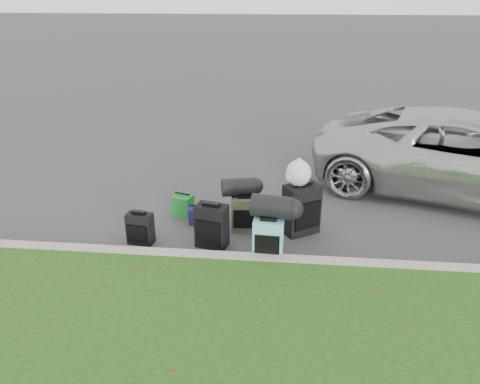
# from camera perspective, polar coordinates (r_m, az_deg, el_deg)

# --- Properties ---
(ground) EXTENTS (120.00, 120.00, 0.00)m
(ground) POSITION_cam_1_polar(r_m,az_deg,el_deg) (7.30, 0.63, -4.62)
(ground) COLOR #383535
(ground) RESTS_ON ground
(curb) EXTENTS (120.00, 0.18, 0.15)m
(curb) POSITION_cam_1_polar(r_m,az_deg,el_deg) (6.40, -0.16, -8.28)
(curb) COLOR #9E937F
(curb) RESTS_ON ground
(suv) EXTENTS (5.77, 4.04, 1.46)m
(suv) POSITION_cam_1_polar(r_m,az_deg,el_deg) (9.22, 26.03, 4.04)
(suv) COLOR #B7B7B2
(suv) RESTS_ON ground
(suitcase_small_black) EXTENTS (0.40, 0.25, 0.46)m
(suitcase_small_black) POSITION_cam_1_polar(r_m,az_deg,el_deg) (7.00, -12.06, -4.36)
(suitcase_small_black) COLOR black
(suitcase_small_black) RESTS_ON ground
(suitcase_large_black_left) EXTENTS (0.49, 0.36, 0.64)m
(suitcase_large_black_left) POSITION_cam_1_polar(r_m,az_deg,el_deg) (6.74, -3.45, -4.15)
(suitcase_large_black_left) COLOR black
(suitcase_large_black_left) RESTS_ON ground
(suitcase_olive) EXTENTS (0.41, 0.27, 0.54)m
(suitcase_olive) POSITION_cam_1_polar(r_m,az_deg,el_deg) (7.19, 0.52, -2.66)
(suitcase_olive) COLOR #3B3B27
(suitcase_olive) RESTS_ON ground
(suitcase_teal) EXTENTS (0.42, 0.26, 0.59)m
(suitcase_teal) POSITION_cam_1_polar(r_m,az_deg,el_deg) (6.46, 3.44, -5.78)
(suitcase_teal) COLOR #5FA1AF
(suitcase_teal) RESTS_ON ground
(suitcase_large_black_right) EXTENTS (0.61, 0.55, 0.78)m
(suitcase_large_black_right) POSITION_cam_1_polar(r_m,az_deg,el_deg) (7.12, 7.48, -2.07)
(suitcase_large_black_right) COLOR black
(suitcase_large_black_right) RESTS_ON ground
(tote_green) EXTENTS (0.37, 0.33, 0.35)m
(tote_green) POSITION_cam_1_polar(r_m,az_deg,el_deg) (7.73, -6.96, -1.64)
(tote_green) COLOR #1D832E
(tote_green) RESTS_ON ground
(tote_navy) EXTENTS (0.27, 0.22, 0.27)m
(tote_navy) POSITION_cam_1_polar(r_m,az_deg,el_deg) (7.47, -5.26, -2.86)
(tote_navy) COLOR navy
(tote_navy) RESTS_ON ground
(duffel_left) EXTENTS (0.56, 0.39, 0.28)m
(duffel_left) POSITION_cam_1_polar(r_m,az_deg,el_deg) (7.10, -0.18, 0.61)
(duffel_left) COLOR black
(duffel_left) RESTS_ON suitcase_olive
(duffel_right) EXTENTS (0.60, 0.40, 0.31)m
(duffel_right) POSITION_cam_1_polar(r_m,az_deg,el_deg) (6.34, 3.94, -1.79)
(duffel_right) COLOR black
(duffel_right) RESTS_ON suitcase_teal
(trash_bag) EXTENTS (0.38, 0.38, 0.38)m
(trash_bag) POSITION_cam_1_polar(r_m,az_deg,el_deg) (6.88, 7.14, 2.29)
(trash_bag) COLOR silver
(trash_bag) RESTS_ON suitcase_large_black_right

